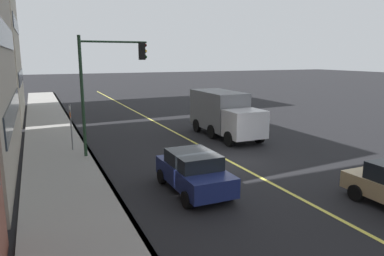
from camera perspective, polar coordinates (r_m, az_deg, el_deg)
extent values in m
plane|color=black|center=(18.03, 6.05, -5.34)|extent=(200.00, 200.00, 0.00)
cube|color=gray|center=(15.78, -19.69, -8.15)|extent=(80.00, 3.38, 0.15)
cube|color=slate|center=(15.95, -13.89, -7.59)|extent=(80.00, 0.16, 0.15)
cube|color=#D8CC4C|center=(18.03, 6.05, -5.32)|extent=(80.00, 0.16, 0.01)
cube|color=#262D38|center=(18.87, -26.81, 2.69)|extent=(12.28, 0.06, 1.10)
cube|color=#262D38|center=(18.73, -27.76, 13.01)|extent=(12.28, 0.06, 1.10)
cube|color=#262D38|center=(34.70, -25.85, 7.47)|extent=(11.27, 0.06, 1.10)
cube|color=#262D38|center=(34.76, -26.49, 14.59)|extent=(11.27, 0.06, 1.10)
cube|color=navy|center=(13.89, 0.28, -7.57)|extent=(4.01, 1.77, 0.72)
cube|color=black|center=(13.75, 0.18, -5.01)|extent=(2.18, 1.63, 0.53)
cylinder|color=black|center=(14.87, -4.91, -7.79)|extent=(0.60, 0.22, 0.60)
cylinder|color=black|center=(15.48, 1.18, -6.95)|extent=(0.60, 0.22, 0.60)
cylinder|color=black|center=(12.56, -0.85, -11.45)|extent=(0.60, 0.22, 0.60)
cylinder|color=black|center=(13.28, 6.13, -10.21)|extent=(0.60, 0.22, 0.60)
cylinder|color=black|center=(14.44, 24.91, -9.44)|extent=(0.60, 0.22, 0.60)
cube|color=silver|center=(21.22, 8.51, 0.67)|extent=(1.82, 2.20, 1.63)
cube|color=slate|center=(23.99, 4.27, 3.00)|extent=(4.54, 2.20, 2.46)
cylinder|color=black|center=(21.96, 10.77, -1.22)|extent=(0.90, 0.28, 0.90)
cylinder|color=black|center=(20.85, 6.01, -1.75)|extent=(0.90, 0.28, 0.90)
cylinder|color=black|center=(25.67, 5.10, 0.76)|extent=(0.90, 0.28, 0.90)
cylinder|color=black|center=(24.73, 0.84, 0.40)|extent=(0.90, 0.28, 0.90)
cylinder|color=black|center=(23.75, 7.76, -0.17)|extent=(0.90, 0.28, 0.90)
cylinder|color=black|center=(22.73, 3.24, -0.60)|extent=(0.90, 0.28, 0.90)
cylinder|color=#1E3823|center=(18.59, -17.23, 4.51)|extent=(0.16, 0.16, 6.21)
cylinder|color=#1E3823|center=(18.76, -12.47, 13.41)|extent=(0.10, 3.39, 0.10)
cube|color=black|center=(19.10, -8.07, 12.17)|extent=(0.28, 0.30, 0.90)
sphere|color=#360605|center=(19.16, -7.57, 13.08)|extent=(0.18, 0.18, 0.18)
sphere|color=gold|center=(19.15, -7.54, 12.18)|extent=(0.18, 0.18, 0.18)
sphere|color=black|center=(19.15, -7.52, 11.28)|extent=(0.18, 0.18, 0.18)
cylinder|color=slate|center=(20.33, -18.87, -0.10)|extent=(0.08, 0.08, 2.67)
cube|color=white|center=(20.14, -19.13, 3.07)|extent=(0.60, 0.02, 0.20)
cube|color=#DB5919|center=(20.19, -19.07, 2.09)|extent=(0.44, 0.02, 0.28)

